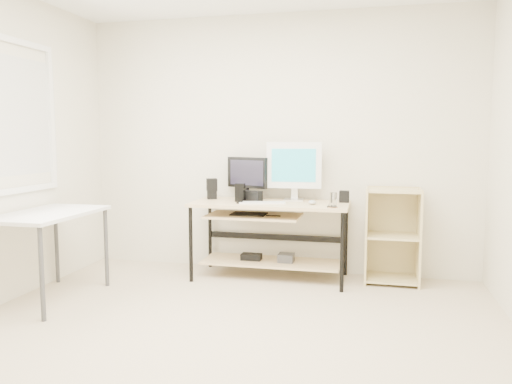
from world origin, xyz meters
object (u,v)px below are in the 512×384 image
(desk, at_px, (268,224))
(white_imac, at_px, (294,167))
(black_monitor, at_px, (247,175))
(audio_controller, at_px, (240,193))
(shelf_unit, at_px, (392,235))
(side_table, at_px, (48,222))

(desk, distance_m, white_imac, 0.61)
(desk, bearing_deg, black_monitor, 143.61)
(desk, xyz_separation_m, white_imac, (0.23, 0.17, 0.54))
(black_monitor, relative_size, audio_controller, 2.49)
(shelf_unit, bearing_deg, audio_controller, -171.93)
(desk, distance_m, shelf_unit, 1.19)
(side_table, relative_size, shelf_unit, 1.11)
(desk, relative_size, black_monitor, 3.37)
(white_imac, relative_size, audio_controller, 3.22)
(white_imac, height_order, audio_controller, white_imac)
(white_imac, bearing_deg, desk, -146.32)
(shelf_unit, bearing_deg, black_monitor, 178.99)
(side_table, height_order, white_imac, white_imac)
(audio_controller, bearing_deg, side_table, -139.27)
(black_monitor, bearing_deg, desk, -14.34)
(side_table, bearing_deg, shelf_unit, 23.33)
(side_table, relative_size, black_monitor, 2.24)
(side_table, distance_m, black_monitor, 1.90)
(side_table, bearing_deg, audio_controller, 36.17)
(audio_controller, bearing_deg, black_monitor, 91.65)
(desk, xyz_separation_m, shelf_unit, (1.18, 0.16, -0.09))
(black_monitor, bearing_deg, side_table, -116.32)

